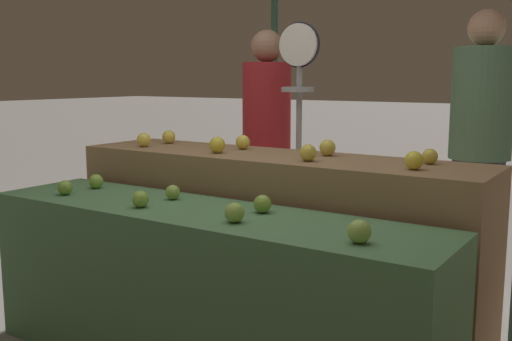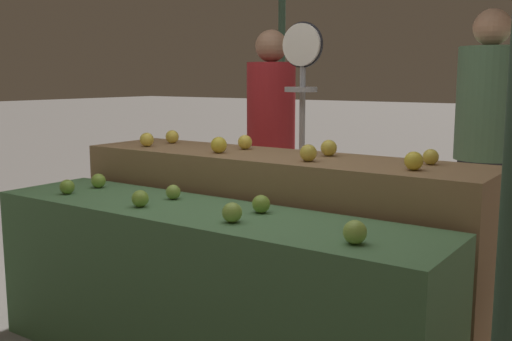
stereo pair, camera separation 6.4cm
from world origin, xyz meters
TOP-DOWN VIEW (x-y plane):
  - display_counter_front at (0.00, 0.00)m, footprint 2.28×0.55m
  - display_counter_back at (0.00, 0.60)m, footprint 2.28×0.55m
  - apple_front_0 at (-0.80, -0.11)m, footprint 0.08×0.08m
  - apple_front_1 at (-0.27, -0.11)m, footprint 0.08×0.08m
  - apple_front_2 at (0.26, -0.11)m, footprint 0.08×0.08m
  - apple_front_3 at (0.82, -0.12)m, footprint 0.09×0.09m
  - apple_front_4 at (-0.81, 0.10)m, footprint 0.08×0.08m
  - apple_front_5 at (-0.27, 0.10)m, footprint 0.07×0.07m
  - apple_front_6 at (0.26, 0.10)m, footprint 0.08×0.08m
  - apple_back_0 at (-0.82, 0.48)m, footprint 0.08×0.08m
  - apple_back_1 at (-0.28, 0.49)m, footprint 0.09×0.09m
  - apple_back_2 at (0.28, 0.48)m, footprint 0.08×0.08m
  - apple_back_3 at (0.80, 0.50)m, footprint 0.08×0.08m
  - apple_back_4 at (-0.82, 0.70)m, footprint 0.08×0.08m
  - apple_back_5 at (-0.26, 0.71)m, footprint 0.08×0.08m
  - apple_back_6 at (0.27, 0.72)m, footprint 0.08×0.08m
  - apple_back_7 at (0.80, 0.71)m, footprint 0.07×0.07m
  - produce_scale at (-0.16, 1.15)m, footprint 0.27×0.20m
  - person_vendor_at_scale at (-0.59, 1.47)m, footprint 0.46×0.46m
  - person_customer_left at (0.73, 2.00)m, footprint 0.43×0.43m

SIDE VIEW (x-z plane):
  - display_counter_front at x=0.00m, z-range 0.00..0.77m
  - display_counter_back at x=0.00m, z-range 0.00..0.96m
  - apple_front_5 at x=-0.27m, z-range 0.77..0.84m
  - apple_front_0 at x=-0.80m, z-range 0.77..0.85m
  - apple_front_4 at x=-0.81m, z-range 0.77..0.85m
  - apple_front_1 at x=-0.27m, z-range 0.77..0.85m
  - apple_front_6 at x=0.26m, z-range 0.77..0.85m
  - apple_front_2 at x=0.26m, z-range 0.77..0.85m
  - apple_front_3 at x=0.82m, z-range 0.77..0.86m
  - person_vendor_at_scale at x=-0.59m, z-range 0.14..1.82m
  - apple_back_7 at x=0.80m, z-range 0.96..1.03m
  - apple_back_4 at x=-0.82m, z-range 0.96..1.04m
  - apple_back_5 at x=-0.26m, z-range 0.96..1.04m
  - apple_back_0 at x=-0.82m, z-range 0.96..1.04m
  - apple_back_3 at x=0.80m, z-range 0.96..1.04m
  - apple_back_2 at x=0.28m, z-range 0.96..1.04m
  - apple_back_6 at x=0.27m, z-range 0.96..1.04m
  - apple_back_1 at x=-0.28m, z-range 0.96..1.05m
  - person_customer_left at x=0.73m, z-range 0.13..1.93m
  - produce_scale at x=-0.16m, z-range 0.38..2.08m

